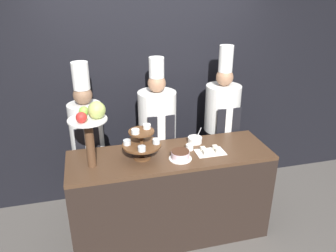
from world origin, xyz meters
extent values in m
cube|color=black|center=(0.00, 1.23, 1.40)|extent=(10.00, 0.06, 2.80)
cube|color=black|center=(0.00, 0.31, 0.46)|extent=(1.95, 0.62, 0.92)
cube|color=#4C3321|center=(0.00, 0.31, 0.94)|extent=(1.95, 0.62, 0.03)
cylinder|color=brown|center=(-0.28, 0.30, 0.96)|extent=(0.16, 0.16, 0.02)
cylinder|color=brown|center=(-0.28, 0.30, 1.10)|extent=(0.04, 0.04, 0.28)
cylinder|color=brown|center=(-0.28, 0.30, 1.10)|extent=(0.36, 0.36, 0.02)
cylinder|color=brown|center=(-0.28, 0.30, 1.23)|extent=(0.24, 0.24, 0.02)
cylinder|color=silver|center=(-0.15, 0.28, 1.13)|extent=(0.07, 0.07, 0.04)
cylinder|color=red|center=(-0.15, 0.28, 1.12)|extent=(0.06, 0.06, 0.03)
cylinder|color=silver|center=(-0.25, 0.43, 1.13)|extent=(0.07, 0.07, 0.04)
cylinder|color=beige|center=(-0.25, 0.43, 1.12)|extent=(0.06, 0.06, 0.03)
cylinder|color=silver|center=(-0.41, 0.33, 1.13)|extent=(0.07, 0.07, 0.04)
cylinder|color=green|center=(-0.41, 0.33, 1.12)|extent=(0.06, 0.06, 0.03)
cylinder|color=silver|center=(-0.30, 0.17, 1.13)|extent=(0.07, 0.07, 0.04)
cylinder|color=gold|center=(-0.30, 0.17, 1.12)|extent=(0.06, 0.06, 0.03)
cylinder|color=white|center=(-0.22, 0.34, 1.26)|extent=(0.07, 0.07, 0.04)
cylinder|color=white|center=(-0.34, 0.26, 1.26)|extent=(0.07, 0.07, 0.04)
cylinder|color=brown|center=(-0.74, 0.28, 1.18)|extent=(0.08, 0.08, 0.44)
cylinder|color=white|center=(-0.74, 0.28, 1.40)|extent=(0.33, 0.33, 0.01)
sphere|color=#ADC160|center=(-0.65, 0.27, 1.48)|extent=(0.15, 0.15, 0.15)
sphere|color=#84B742|center=(-0.76, 0.36, 1.45)|extent=(0.08, 0.08, 0.08)
sphere|color=red|center=(-0.78, 0.21, 1.46)|extent=(0.09, 0.09, 0.09)
cylinder|color=white|center=(0.06, 0.20, 0.96)|extent=(0.21, 0.21, 0.01)
cylinder|color=silver|center=(0.06, 0.20, 1.00)|extent=(0.17, 0.17, 0.07)
cylinder|color=#472819|center=(0.06, 0.20, 1.04)|extent=(0.17, 0.17, 0.01)
cylinder|color=white|center=(0.20, 0.35, 0.98)|extent=(0.07, 0.07, 0.06)
cube|color=white|center=(0.38, 0.24, 0.96)|extent=(0.28, 0.18, 0.01)
cube|color=silver|center=(0.32, 0.21, 0.98)|extent=(0.04, 0.04, 0.04)
cube|color=silver|center=(0.44, 0.21, 0.98)|extent=(0.04, 0.04, 0.04)
cube|color=silver|center=(0.32, 0.28, 0.98)|extent=(0.04, 0.04, 0.04)
cube|color=silver|center=(0.44, 0.28, 0.98)|extent=(0.04, 0.04, 0.04)
cylinder|color=white|center=(0.30, 0.49, 0.99)|extent=(0.14, 0.14, 0.06)
cylinder|color=#BCBCC1|center=(0.34, 0.49, 1.06)|extent=(0.05, 0.01, 0.11)
cube|color=black|center=(-0.76, 0.85, 0.41)|extent=(0.26, 0.14, 0.82)
cylinder|color=silver|center=(-0.76, 0.85, 1.08)|extent=(0.34, 0.34, 0.52)
cube|color=black|center=(-0.76, 0.69, 0.98)|extent=(0.24, 0.01, 0.33)
sphere|color=#846047|center=(-0.76, 0.85, 1.44)|extent=(0.19, 0.19, 0.19)
cylinder|color=white|center=(-0.76, 0.85, 1.63)|extent=(0.16, 0.16, 0.27)
cube|color=black|center=(-0.01, 0.85, 0.45)|extent=(0.31, 0.17, 0.89)
cylinder|color=white|center=(-0.01, 0.85, 1.15)|extent=(0.41, 0.41, 0.52)
cube|color=black|center=(-0.01, 0.66, 1.05)|extent=(0.29, 0.01, 0.33)
sphere|color=#A37556|center=(-0.01, 0.85, 1.51)|extent=(0.19, 0.19, 0.19)
cylinder|color=white|center=(-0.01, 0.85, 1.67)|extent=(0.16, 0.16, 0.21)
cube|color=black|center=(0.75, 0.85, 0.45)|extent=(0.29, 0.16, 0.90)
cylinder|color=silver|center=(0.75, 0.85, 1.16)|extent=(0.39, 0.39, 0.53)
cube|color=black|center=(0.75, 0.66, 1.05)|extent=(0.28, 0.01, 0.34)
sphere|color=#A37556|center=(0.75, 0.85, 1.52)|extent=(0.19, 0.19, 0.19)
cylinder|color=white|center=(0.75, 0.85, 1.72)|extent=(0.15, 0.15, 0.28)
camera|label=1|loc=(-0.71, -2.36, 2.47)|focal=35.00mm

